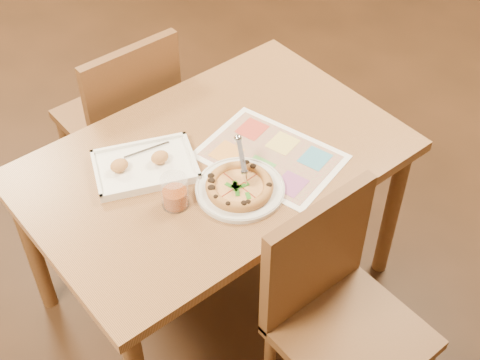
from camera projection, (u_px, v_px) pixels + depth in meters
dining_table at (215, 176)px, 2.36m from camera, size 1.30×0.85×0.72m
chair_near at (334, 296)px, 2.08m from camera, size 0.42×0.42×0.47m
chair_far at (125, 108)px, 2.74m from camera, size 0.42×0.42×0.47m
plate at (240, 189)px, 2.18m from camera, size 0.38×0.38×0.02m
pizza at (239, 186)px, 2.16m from camera, size 0.22×0.22×0.03m
pizza_cutter at (242, 161)px, 2.16m from camera, size 0.09×0.14×0.09m
appetizer_tray at (144, 166)px, 2.25m from camera, size 0.40×0.34×0.06m
glass_tumbler at (175, 194)px, 2.11m from camera, size 0.09×0.09×0.11m
menu at (271, 156)px, 2.30m from camera, size 0.44×0.53×0.00m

